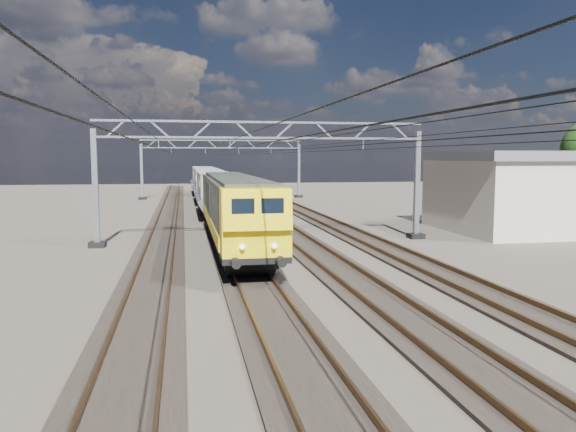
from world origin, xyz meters
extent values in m
plane|color=black|center=(0.00, 0.00, 0.00)|extent=(160.00, 160.00, 0.00)
cube|color=black|center=(-6.00, 0.00, 0.06)|extent=(2.60, 140.00, 0.12)
cube|color=brown|center=(-6.72, 0.00, 0.22)|extent=(0.08, 140.00, 0.16)
cube|color=brown|center=(-5.28, 0.00, 0.22)|extent=(0.08, 140.00, 0.16)
cube|color=black|center=(-2.00, 0.00, 0.06)|extent=(2.60, 140.00, 0.12)
cube|color=brown|center=(-2.72, 0.00, 0.22)|extent=(0.08, 140.00, 0.16)
cube|color=brown|center=(-1.28, 0.00, 0.22)|extent=(0.08, 140.00, 0.16)
cube|color=black|center=(2.00, 0.00, 0.06)|extent=(2.60, 140.00, 0.12)
cube|color=brown|center=(1.28, 0.00, 0.22)|extent=(0.08, 140.00, 0.16)
cube|color=brown|center=(2.72, 0.00, 0.22)|extent=(0.08, 140.00, 0.16)
cube|color=black|center=(6.00, 0.00, 0.06)|extent=(2.60, 140.00, 0.12)
cube|color=brown|center=(5.28, 0.00, 0.22)|extent=(0.08, 140.00, 0.16)
cube|color=brown|center=(6.72, 0.00, 0.22)|extent=(0.08, 140.00, 0.16)
cube|color=#9399A1|center=(-9.50, 4.00, 3.30)|extent=(0.30, 0.30, 6.60)
cube|color=#9399A1|center=(9.50, 4.00, 3.30)|extent=(0.30, 0.30, 6.60)
cube|color=black|center=(-9.50, 4.00, 0.15)|extent=(0.90, 0.90, 0.30)
cube|color=black|center=(9.50, 4.00, 0.15)|extent=(0.90, 0.90, 0.30)
cube|color=#9399A1|center=(0.00, 4.00, 7.05)|extent=(19.30, 0.18, 0.12)
cube|color=#9399A1|center=(0.00, 4.00, 6.15)|extent=(19.30, 0.18, 0.12)
cube|color=#9399A1|center=(-8.31, 4.00, 6.60)|extent=(1.03, 0.10, 0.94)
cube|color=#9399A1|center=(-5.94, 4.00, 6.60)|extent=(1.03, 0.10, 0.94)
cube|color=#9399A1|center=(-3.56, 4.00, 6.60)|extent=(1.03, 0.10, 0.94)
cube|color=#9399A1|center=(-1.19, 4.00, 6.60)|extent=(1.03, 0.10, 0.94)
cube|color=#9399A1|center=(1.19, 4.00, 6.60)|extent=(1.03, 0.10, 0.94)
cube|color=#9399A1|center=(3.56, 4.00, 6.60)|extent=(1.03, 0.10, 0.94)
cube|color=#9399A1|center=(5.94, 4.00, 6.60)|extent=(1.03, 0.10, 0.94)
cube|color=#9399A1|center=(8.31, 4.00, 6.60)|extent=(1.03, 0.10, 0.94)
cube|color=#9399A1|center=(-6.00, 4.00, 5.82)|extent=(0.06, 0.06, 0.65)
cube|color=#9399A1|center=(-2.00, 4.00, 5.82)|extent=(0.06, 0.06, 0.65)
cube|color=#9399A1|center=(2.00, 4.00, 5.82)|extent=(0.06, 0.06, 0.65)
cube|color=#9399A1|center=(6.00, 4.00, 5.82)|extent=(0.06, 0.06, 0.65)
cube|color=#9399A1|center=(-9.50, 40.00, 3.30)|extent=(0.30, 0.30, 6.60)
cube|color=#9399A1|center=(9.50, 40.00, 3.30)|extent=(0.30, 0.30, 6.60)
cube|color=black|center=(-9.50, 40.00, 0.15)|extent=(0.90, 0.90, 0.30)
cube|color=black|center=(9.50, 40.00, 0.15)|extent=(0.90, 0.90, 0.30)
cube|color=#9399A1|center=(0.00, 40.00, 7.05)|extent=(19.30, 0.18, 0.12)
cube|color=#9399A1|center=(0.00, 40.00, 6.15)|extent=(19.30, 0.18, 0.12)
cube|color=#9399A1|center=(-8.31, 40.00, 6.60)|extent=(1.03, 0.10, 0.94)
cube|color=#9399A1|center=(-5.94, 40.00, 6.60)|extent=(1.03, 0.10, 0.94)
cube|color=#9399A1|center=(-3.56, 40.00, 6.60)|extent=(1.03, 0.10, 0.94)
cube|color=#9399A1|center=(-1.19, 40.00, 6.60)|extent=(1.03, 0.10, 0.94)
cube|color=#9399A1|center=(1.19, 40.00, 6.60)|extent=(1.03, 0.10, 0.94)
cube|color=#9399A1|center=(3.56, 40.00, 6.60)|extent=(1.03, 0.10, 0.94)
cube|color=#9399A1|center=(5.94, 40.00, 6.60)|extent=(1.03, 0.10, 0.94)
cube|color=#9399A1|center=(8.31, 40.00, 6.60)|extent=(1.03, 0.10, 0.94)
cube|color=#9399A1|center=(-6.00, 40.00, 5.82)|extent=(0.06, 0.06, 0.65)
cube|color=#9399A1|center=(-2.00, 40.00, 5.82)|extent=(0.06, 0.06, 0.65)
cube|color=#9399A1|center=(2.00, 40.00, 5.82)|extent=(0.06, 0.06, 0.65)
cube|color=#9399A1|center=(6.00, 40.00, 5.82)|extent=(0.06, 0.06, 0.65)
cylinder|color=black|center=(-6.00, 8.00, 5.50)|extent=(0.03, 140.00, 0.03)
cylinder|color=black|center=(-6.00, 8.00, 6.00)|extent=(0.03, 140.00, 0.03)
cylinder|color=black|center=(-2.00, 8.00, 5.50)|extent=(0.03, 140.00, 0.03)
cylinder|color=black|center=(-2.00, 8.00, 6.00)|extent=(0.03, 140.00, 0.03)
cylinder|color=black|center=(2.00, 8.00, 5.50)|extent=(0.03, 140.00, 0.03)
cylinder|color=black|center=(2.00, 8.00, 6.00)|extent=(0.03, 140.00, 0.03)
cylinder|color=black|center=(6.00, 8.00, 5.50)|extent=(0.03, 140.00, 0.03)
cylinder|color=black|center=(6.00, 8.00, 6.00)|extent=(0.03, 140.00, 0.03)
cube|color=black|center=(-2.00, -4.44, 0.75)|extent=(2.20, 3.60, 0.60)
cube|color=black|center=(-2.00, 8.56, 0.75)|extent=(2.20, 3.60, 0.60)
cube|color=black|center=(-2.00, 2.06, 1.13)|extent=(2.65, 20.00, 0.25)
cube|color=black|center=(-2.00, 2.06, 0.75)|extent=(2.20, 4.50, 0.75)
cube|color=#282D25|center=(-2.00, 2.06, 2.55)|extent=(2.65, 17.00, 2.60)
cube|color=yellow|center=(-3.34, 2.06, 1.55)|extent=(0.04, 17.00, 0.60)
cube|color=yellow|center=(-0.66, 2.06, 1.55)|extent=(0.04, 17.00, 0.60)
cube|color=black|center=(-3.35, 3.06, 2.90)|extent=(0.05, 5.00, 1.40)
cube|color=black|center=(-0.65, 3.06, 2.90)|extent=(0.05, 5.00, 1.40)
cube|color=#282D25|center=(-2.00, 2.06, 3.92)|extent=(2.25, 18.00, 0.15)
cube|color=yellow|center=(-2.00, -7.04, 2.55)|extent=(2.65, 1.80, 2.60)
cube|color=yellow|center=(-2.00, -7.99, 3.05)|extent=(2.60, 0.46, 1.52)
cube|color=black|center=(-2.55, -8.09, 3.15)|extent=(0.85, 0.08, 0.75)
cube|color=black|center=(-1.45, -8.09, 3.15)|extent=(0.85, 0.08, 0.75)
cylinder|color=black|center=(-2.85, -8.24, 1.15)|extent=(0.36, 0.50, 0.36)
cylinder|color=black|center=(-1.15, -8.24, 1.15)|extent=(0.36, 0.50, 0.36)
cylinder|color=white|center=(-2.60, -8.14, 1.75)|extent=(0.20, 0.08, 0.20)
cylinder|color=white|center=(-1.40, -8.14, 1.75)|extent=(0.20, 0.08, 0.20)
cube|color=yellow|center=(-2.00, 11.16, 2.55)|extent=(2.65, 1.80, 2.60)
cube|color=yellow|center=(-2.00, 12.11, 3.05)|extent=(2.60, 0.46, 1.52)
cube|color=black|center=(-2.55, 12.21, 3.15)|extent=(0.85, 0.08, 0.75)
cube|color=black|center=(-1.45, 12.21, 3.15)|extent=(0.85, 0.08, 0.75)
cylinder|color=black|center=(-2.85, 12.36, 1.15)|extent=(0.36, 0.50, 0.36)
cylinder|color=black|center=(-1.15, 12.36, 1.15)|extent=(0.36, 0.50, 0.36)
cylinder|color=white|center=(-2.60, 12.26, 1.75)|extent=(0.20, 0.08, 0.20)
cylinder|color=white|center=(-1.40, 12.26, 1.75)|extent=(0.20, 0.08, 0.20)
cube|color=black|center=(-2.00, 15.26, 0.72)|extent=(2.20, 2.60, 0.55)
cube|color=black|center=(-2.00, 24.26, 0.72)|extent=(2.20, 2.60, 0.55)
cube|color=black|center=(-2.00, 19.76, 1.08)|extent=(2.40, 13.00, 0.20)
cube|color=gray|center=(-2.00, 19.76, 2.80)|extent=(2.80, 12.00, 1.80)
cube|color=#47494E|center=(-2.95, 19.76, 1.55)|extent=(1.48, 12.00, 1.36)
cube|color=#47494E|center=(-1.05, 19.76, 1.55)|extent=(1.48, 12.00, 1.36)
cube|color=yellow|center=(-3.42, 16.76, 2.90)|extent=(0.04, 1.20, 0.50)
cube|color=black|center=(-2.00, 29.46, 0.72)|extent=(2.20, 2.60, 0.55)
cube|color=black|center=(-2.00, 38.46, 0.72)|extent=(2.20, 2.60, 0.55)
cube|color=black|center=(-2.00, 33.96, 1.08)|extent=(2.40, 13.00, 0.20)
cube|color=gray|center=(-2.00, 33.96, 2.80)|extent=(2.80, 12.00, 1.80)
cube|color=#47494E|center=(-2.95, 33.96, 1.55)|extent=(1.48, 12.00, 1.36)
cube|color=#47494E|center=(-1.05, 33.96, 1.55)|extent=(1.48, 12.00, 1.36)
cube|color=yellow|center=(-3.42, 30.96, 2.90)|extent=(0.04, 1.20, 0.50)
cube|color=black|center=(-2.00, 43.66, 0.72)|extent=(2.20, 2.60, 0.55)
cube|color=black|center=(-2.00, 52.66, 0.72)|extent=(2.20, 2.60, 0.55)
cube|color=black|center=(-2.00, 48.16, 1.08)|extent=(2.40, 13.00, 0.20)
cube|color=gray|center=(-2.00, 48.16, 2.80)|extent=(2.80, 12.00, 1.80)
cube|color=#47494E|center=(-2.95, 48.16, 1.55)|extent=(1.48, 12.00, 1.36)
cube|color=#47494E|center=(-1.05, 48.16, 1.55)|extent=(1.48, 12.00, 1.36)
cube|color=yellow|center=(-3.42, 45.16, 2.90)|extent=(0.04, 1.20, 0.50)
cube|color=beige|center=(22.00, 6.00, 2.40)|extent=(18.00, 10.00, 4.80)
cube|color=slate|center=(22.00, 6.00, 5.10)|extent=(18.60, 10.60, 0.60)
camera|label=1|loc=(-4.70, -28.56, 5.03)|focal=35.00mm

